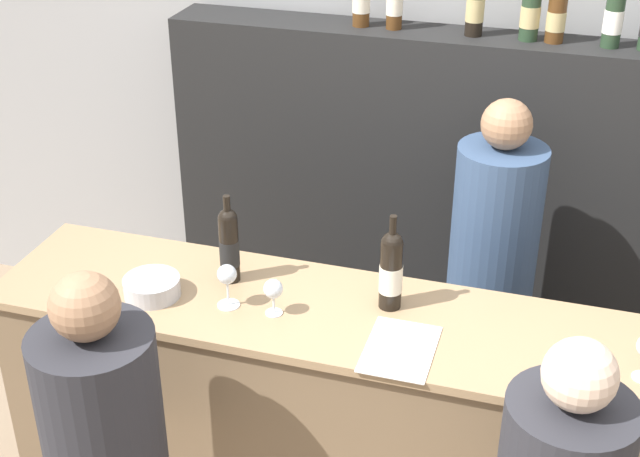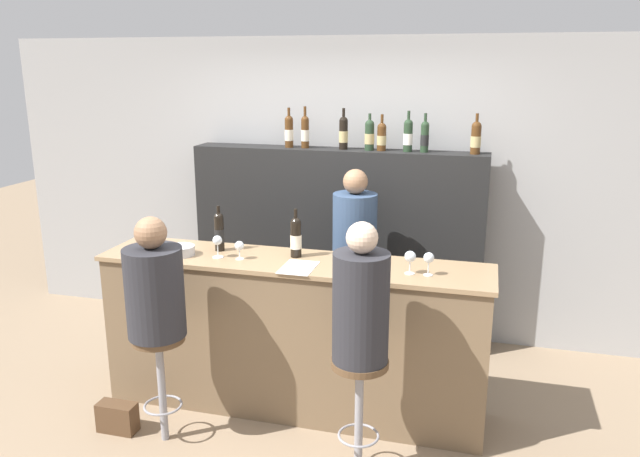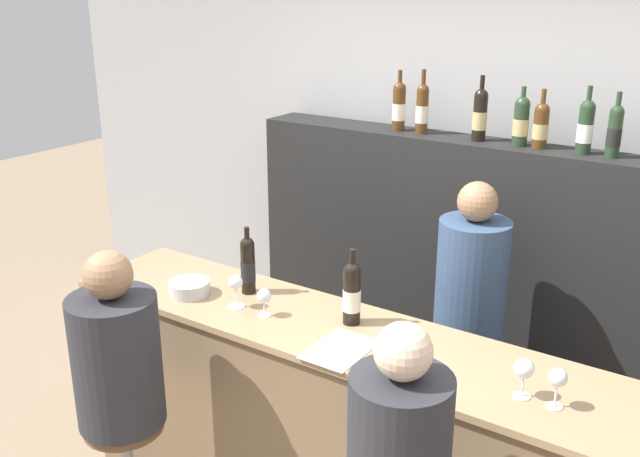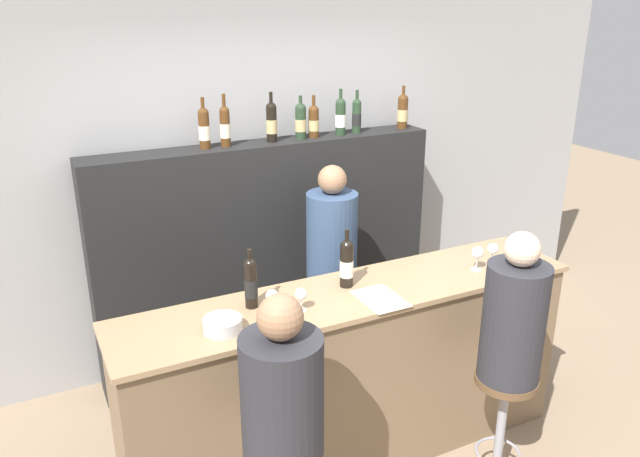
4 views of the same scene
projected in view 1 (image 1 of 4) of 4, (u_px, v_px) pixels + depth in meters
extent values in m
cube|color=#9E9E9E|center=(462.00, 103.00, 4.02)|extent=(6.40, 0.05, 2.60)
cube|color=brown|center=(378.00, 451.00, 3.14)|extent=(2.63, 0.52, 1.06)
cube|color=#997A56|center=(383.00, 324.00, 2.88)|extent=(2.67, 0.56, 0.03)
cube|color=black|center=(446.00, 215.00, 4.05)|extent=(2.50, 0.28, 1.68)
cylinder|color=black|center=(229.00, 249.00, 3.03)|extent=(0.07, 0.07, 0.24)
cylinder|color=black|center=(229.00, 253.00, 3.03)|extent=(0.07, 0.07, 0.10)
sphere|color=black|center=(228.00, 218.00, 2.97)|extent=(0.07, 0.07, 0.07)
cylinder|color=black|center=(227.00, 205.00, 2.95)|extent=(0.02, 0.02, 0.07)
cylinder|color=black|center=(391.00, 275.00, 2.88)|extent=(0.07, 0.07, 0.24)
cylinder|color=beige|center=(391.00, 278.00, 2.89)|extent=(0.08, 0.08, 0.10)
sphere|color=black|center=(393.00, 243.00, 2.82)|extent=(0.07, 0.07, 0.07)
cylinder|color=black|center=(394.00, 228.00, 2.80)|extent=(0.02, 0.02, 0.08)
cylinder|color=beige|center=(361.00, 1.00, 3.70)|extent=(0.07, 0.07, 0.09)
cylinder|color=#4C2D14|center=(395.00, 1.00, 3.66)|extent=(0.07, 0.07, 0.23)
cylinder|color=beige|center=(395.00, 3.00, 3.67)|extent=(0.07, 0.07, 0.09)
cylinder|color=black|center=(475.00, 7.00, 3.58)|extent=(0.07, 0.07, 0.23)
cylinder|color=tan|center=(475.00, 10.00, 3.58)|extent=(0.07, 0.07, 0.09)
cylinder|color=#233823|center=(530.00, 14.00, 3.52)|extent=(0.08, 0.08, 0.21)
cylinder|color=tan|center=(530.00, 17.00, 3.53)|extent=(0.08, 0.08, 0.08)
cylinder|color=#4C2D14|center=(556.00, 19.00, 3.50)|extent=(0.07, 0.07, 0.19)
cylinder|color=tan|center=(556.00, 21.00, 3.51)|extent=(0.08, 0.08, 0.08)
cylinder|color=#233823|center=(614.00, 19.00, 3.44)|extent=(0.07, 0.07, 0.22)
cylinder|color=white|center=(613.00, 21.00, 3.45)|extent=(0.08, 0.08, 0.09)
cylinder|color=silver|center=(229.00, 305.00, 2.94)|extent=(0.08, 0.08, 0.00)
cylinder|color=silver|center=(228.00, 293.00, 2.92)|extent=(0.01, 0.01, 0.09)
sphere|color=silver|center=(227.00, 274.00, 2.88)|extent=(0.07, 0.07, 0.07)
cylinder|color=silver|center=(274.00, 313.00, 2.90)|extent=(0.06, 0.06, 0.00)
cylinder|color=silver|center=(274.00, 304.00, 2.88)|extent=(0.01, 0.01, 0.06)
sphere|color=silver|center=(273.00, 289.00, 2.86)|extent=(0.06, 0.06, 0.06)
cylinder|color=#B7B7BC|center=(152.00, 287.00, 2.98)|extent=(0.19, 0.19, 0.07)
cube|color=white|center=(400.00, 349.00, 2.73)|extent=(0.21, 0.30, 0.00)
cylinder|color=#28282D|center=(101.00, 416.00, 2.57)|extent=(0.36, 0.36, 0.56)
sphere|color=#936B4C|center=(85.00, 306.00, 2.39)|extent=(0.20, 0.20, 0.20)
sphere|color=beige|center=(580.00, 375.00, 2.03)|extent=(0.18, 0.18, 0.18)
cylinder|color=#334766|center=(487.00, 307.00, 3.63)|extent=(0.34, 0.34, 1.41)
sphere|color=#936B4C|center=(507.00, 124.00, 3.24)|extent=(0.19, 0.19, 0.19)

